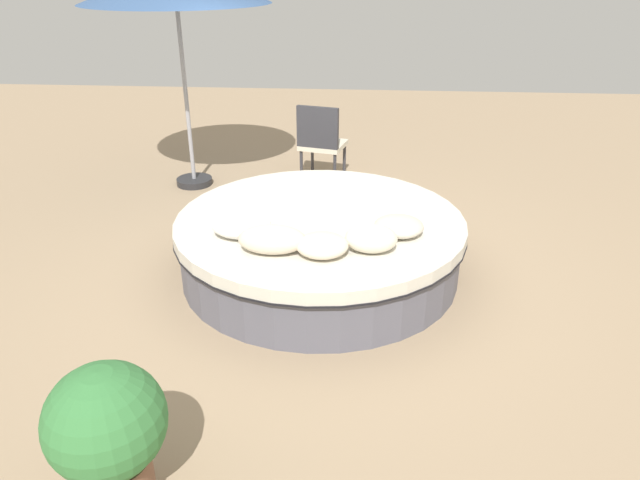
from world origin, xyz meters
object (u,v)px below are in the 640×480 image
(throw_pillow_1, at_px, (272,239))
(throw_pillow_2, at_px, (322,245))
(throw_pillow_0, at_px, (241,225))
(throw_pillow_3, at_px, (371,238))
(throw_pillow_4, at_px, (399,226))
(round_bed, at_px, (320,245))
(patio_chair, at_px, (321,139))
(planter, at_px, (108,431))

(throw_pillow_1, distance_m, throw_pillow_2, 0.39)
(throw_pillow_0, distance_m, throw_pillow_2, 0.73)
(throw_pillow_1, distance_m, throw_pillow_3, 0.76)
(throw_pillow_1, relative_size, throw_pillow_2, 1.31)
(throw_pillow_2, distance_m, throw_pillow_4, 0.73)
(round_bed, height_order, patio_chair, patio_chair)
(round_bed, distance_m, throw_pillow_2, 0.77)
(throw_pillow_0, height_order, patio_chair, patio_chair)
(round_bed, height_order, throw_pillow_2, throw_pillow_2)
(throw_pillow_3, distance_m, planter, 2.37)
(throw_pillow_4, relative_size, planter, 0.47)
(round_bed, relative_size, throw_pillow_1, 4.81)
(throw_pillow_4, relative_size, patio_chair, 0.42)
(round_bed, xyz_separation_m, patio_chair, (0.17, -2.36, 0.28))
(round_bed, bearing_deg, throw_pillow_1, 64.81)
(throw_pillow_2, bearing_deg, planter, 63.84)
(round_bed, height_order, planter, planter)
(throw_pillow_4, bearing_deg, throw_pillow_3, 54.30)
(round_bed, distance_m, throw_pillow_0, 0.82)
(round_bed, bearing_deg, planter, 71.61)
(throw_pillow_4, bearing_deg, round_bed, -22.47)
(throw_pillow_2, xyz_separation_m, throw_pillow_3, (-0.37, -0.10, 0.02))
(round_bed, bearing_deg, throw_pillow_0, 33.90)
(throw_pillow_0, bearing_deg, throw_pillow_3, 170.06)
(throw_pillow_4, xyz_separation_m, patio_chair, (0.84, -2.64, -0.05))
(throw_pillow_2, xyz_separation_m, planter, (0.92, 1.88, -0.13))
(throw_pillow_4, bearing_deg, patio_chair, -72.28)
(round_bed, distance_m, planter, 2.72)
(round_bed, height_order, throw_pillow_3, throw_pillow_3)
(throw_pillow_0, distance_m, throw_pillow_1, 0.39)
(throw_pillow_4, bearing_deg, throw_pillow_2, 34.56)
(round_bed, xyz_separation_m, throw_pillow_1, (0.32, 0.67, 0.37))
(throw_pillow_0, bearing_deg, throw_pillow_4, -174.07)
(round_bed, bearing_deg, patio_chair, -85.80)
(throw_pillow_0, relative_size, throw_pillow_3, 1.21)
(throw_pillow_0, height_order, throw_pillow_3, throw_pillow_3)
(throw_pillow_1, bearing_deg, throw_pillow_3, -174.05)
(throw_pillow_1, bearing_deg, planter, 74.17)
(throw_pillow_1, distance_m, planter, 1.98)
(throw_pillow_2, relative_size, throw_pillow_4, 0.99)
(throw_pillow_2, distance_m, planter, 2.10)
(round_bed, xyz_separation_m, throw_pillow_4, (-0.67, 0.28, 0.33))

